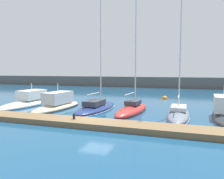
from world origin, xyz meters
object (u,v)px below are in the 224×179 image
motorboat_charcoal_sixth (224,113)px  dock_bollard (74,116)px  motorboat_white_nearest (30,102)px  motorboat_sand_second (58,104)px  sailboat_slate_fifth (178,114)px  mooring_buoy_orange (165,99)px  sailboat_red_fourth (132,109)px  sailboat_navy_third (96,107)px

motorboat_charcoal_sixth → dock_bollard: bearing=122.1°
motorboat_white_nearest → motorboat_sand_second: motorboat_sand_second is taller
sailboat_slate_fifth → mooring_buoy_orange: 13.12m
motorboat_white_nearest → dock_bollard: (9.86, -6.83, 0.23)m
motorboat_sand_second → dock_bollard: 7.84m
sailboat_red_fourth → mooring_buoy_orange: (2.19, 12.05, -0.31)m
motorboat_charcoal_sixth → sailboat_slate_fifth: bearing=101.4°
motorboat_sand_second → mooring_buoy_orange: bearing=-36.5°
sailboat_navy_third → sailboat_red_fourth: (4.06, -0.15, 0.03)m
sailboat_navy_third → sailboat_slate_fifth: sailboat_slate_fifth is taller
sailboat_slate_fifth → motorboat_white_nearest: bearing=86.1°
motorboat_white_nearest → sailboat_navy_third: size_ratio=0.80×
sailboat_red_fourth → motorboat_white_nearest: bearing=93.3°
sailboat_navy_third → dock_bollard: 6.64m
sailboat_navy_third → mooring_buoy_orange: bearing=-25.3°
sailboat_slate_fifth → dock_bollard: bearing=125.8°
motorboat_white_nearest → motorboat_charcoal_sixth: 21.48m
mooring_buoy_orange → dock_bollard: dock_bollard is taller
sailboat_navy_third → sailboat_red_fourth: 4.06m
mooring_buoy_orange → motorboat_white_nearest: bearing=-142.7°
sailboat_navy_third → motorboat_charcoal_sixth: (12.46, -0.55, 0.28)m
sailboat_red_fourth → sailboat_slate_fifth: (4.59, -0.85, -0.00)m
sailboat_navy_third → motorboat_charcoal_sixth: size_ratio=1.75×
motorboat_charcoal_sixth → mooring_buoy_orange: 13.92m
motorboat_sand_second → dock_bollard: bearing=-134.4°
motorboat_sand_second → motorboat_charcoal_sixth: 16.85m
sailboat_slate_fifth → mooring_buoy_orange: sailboat_slate_fifth is taller
motorboat_sand_second → sailboat_navy_third: sailboat_navy_third is taller
sailboat_red_fourth → sailboat_slate_fifth: sailboat_slate_fifth is taller
motorboat_sand_second → motorboat_charcoal_sixth: motorboat_charcoal_sixth is taller
sailboat_red_fourth → sailboat_navy_third: bearing=92.9°
sailboat_slate_fifth → motorboat_charcoal_sixth: size_ratio=1.88×
motorboat_white_nearest → sailboat_navy_third: (9.00, -0.26, -0.14)m
motorboat_white_nearest → mooring_buoy_orange: bearing=-50.4°
mooring_buoy_orange → sailboat_red_fourth: bearing=-100.3°
motorboat_charcoal_sixth → dock_bollard: motorboat_charcoal_sixth is taller
motorboat_white_nearest → mooring_buoy_orange: 19.19m
motorboat_white_nearest → sailboat_navy_third: sailboat_navy_third is taller
mooring_buoy_orange → sailboat_navy_third: bearing=-117.7°
sailboat_red_fourth → sailboat_slate_fifth: bearing=-95.4°
motorboat_sand_second → mooring_buoy_orange: (10.63, 12.64, -0.53)m
sailboat_navy_third → sailboat_red_fourth: size_ratio=1.01×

